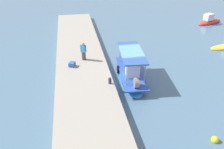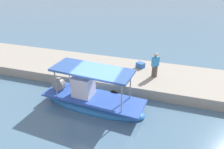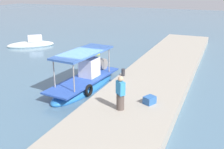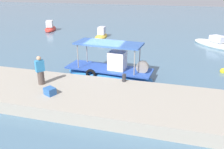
# 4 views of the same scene
# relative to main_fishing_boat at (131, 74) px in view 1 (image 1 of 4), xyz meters

# --- Properties ---
(ground_plane) EXTENTS (120.00, 120.00, 0.00)m
(ground_plane) POSITION_rel_main_fishing_boat_xyz_m (-0.39, -0.06, -0.43)
(ground_plane) COLOR slate
(dock_quay) EXTENTS (36.00, 4.46, 0.67)m
(dock_quay) POSITION_rel_main_fishing_boat_xyz_m (-0.39, -3.94, -0.10)
(dock_quay) COLOR #A1998B
(dock_quay) RESTS_ON ground_plane
(main_fishing_boat) EXTENTS (6.34, 2.34, 2.80)m
(main_fishing_boat) POSITION_rel_main_fishing_boat_xyz_m (0.00, 0.00, 0.00)
(main_fishing_boat) COLOR #2973C2
(main_fishing_boat) RESTS_ON ground_plane
(fisherman_near_bollard) EXTENTS (0.53, 0.53, 1.68)m
(fisherman_near_bollard) POSITION_rel_main_fishing_boat_xyz_m (-3.08, -3.66, 1.00)
(fisherman_near_bollard) COLOR #534640
(fisherman_near_bollard) RESTS_ON dock_quay
(mooring_bollard) EXTENTS (0.24, 0.24, 0.46)m
(mooring_bollard) POSITION_rel_main_fishing_boat_xyz_m (1.45, -2.03, 0.47)
(mooring_bollard) COLOR #2D2D33
(mooring_bollard) RESTS_ON dock_quay
(cargo_crate) EXTENTS (0.70, 0.64, 0.38)m
(cargo_crate) POSITION_rel_main_fishing_boat_xyz_m (-1.91, -4.77, 0.43)
(cargo_crate) COLOR #2E60A8
(cargo_crate) RESTS_ON dock_quay
(marker_buoy) EXTENTS (0.47, 0.47, 0.47)m
(marker_buoy) POSITION_rel_main_fishing_boat_xyz_m (7.79, 3.07, -0.34)
(marker_buoy) COLOR yellow
(marker_buoy) RESTS_ON ground_plane
(moored_boat_mid) EXTENTS (2.82, 4.37, 1.63)m
(moored_boat_mid) POSITION_rel_main_fishing_boat_xyz_m (-12.93, 14.65, -0.17)
(moored_boat_mid) COLOR red
(moored_boat_mid) RESTS_ON ground_plane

